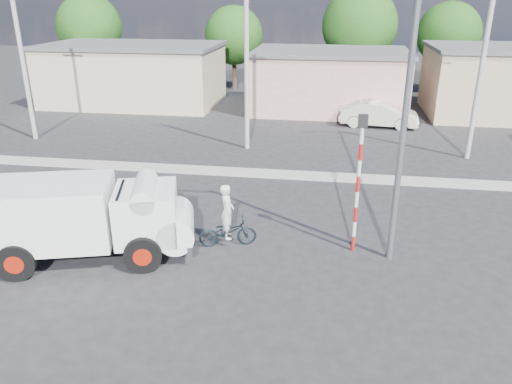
# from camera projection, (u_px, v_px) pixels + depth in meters

# --- Properties ---
(ground_plane) EXTENTS (120.00, 120.00, 0.00)m
(ground_plane) POSITION_uv_depth(u_px,v_px,m) (245.00, 266.00, 14.87)
(ground_plane) COLOR #242427
(ground_plane) RESTS_ON ground
(median) EXTENTS (40.00, 0.80, 0.16)m
(median) POSITION_uv_depth(u_px,v_px,m) (276.00, 174.00, 22.17)
(median) COLOR #99968E
(median) RESTS_ON ground
(truck) EXTENTS (6.35, 3.73, 2.48)m
(truck) POSITION_uv_depth(u_px,v_px,m) (91.00, 217.00, 14.87)
(truck) COLOR black
(truck) RESTS_ON ground
(bicycle) EXTENTS (1.94, 1.14, 0.96)m
(bicycle) POSITION_uv_depth(u_px,v_px,m) (228.00, 232.00, 15.91)
(bicycle) COLOR black
(bicycle) RESTS_ON ground
(cyclist) EXTENTS (0.60, 0.75, 1.79)m
(cyclist) POSITION_uv_depth(u_px,v_px,m) (227.00, 220.00, 15.76)
(cyclist) COLOR white
(cyclist) RESTS_ON ground
(car_cream) EXTENTS (4.80, 2.06, 1.54)m
(car_cream) POSITION_uv_depth(u_px,v_px,m) (379.00, 114.00, 30.08)
(car_cream) COLOR beige
(car_cream) RESTS_ON ground
(traffic_pole) EXTENTS (0.28, 0.18, 4.36)m
(traffic_pole) POSITION_uv_depth(u_px,v_px,m) (359.00, 173.00, 14.82)
(traffic_pole) COLOR red
(traffic_pole) RESTS_ON ground
(streetlight) EXTENTS (2.34, 0.22, 9.00)m
(streetlight) POSITION_uv_depth(u_px,v_px,m) (401.00, 96.00, 13.53)
(streetlight) COLOR slate
(streetlight) RESTS_ON ground
(building_row) EXTENTS (37.80, 7.30, 4.44)m
(building_row) POSITION_uv_depth(u_px,v_px,m) (316.00, 78.00, 34.09)
(building_row) COLOR beige
(building_row) RESTS_ON ground
(tree_row) EXTENTS (51.24, 7.43, 8.42)m
(tree_row) POSITION_uv_depth(u_px,v_px,m) (405.00, 29.00, 38.13)
(tree_row) COLOR #38281E
(tree_row) RESTS_ON ground
(utility_poles) EXTENTS (35.40, 0.24, 8.00)m
(utility_poles) POSITION_uv_depth(u_px,v_px,m) (354.00, 71.00, 23.90)
(utility_poles) COLOR #99968E
(utility_poles) RESTS_ON ground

